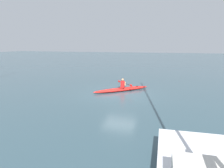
# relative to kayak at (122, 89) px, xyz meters

# --- Properties ---
(ground_plane) EXTENTS (160.00, 160.00, 0.00)m
(ground_plane) POSITION_rel_kayak_xyz_m (-0.12, 1.02, -0.14)
(ground_plane) COLOR #334C56
(kayak) EXTENTS (4.03, 3.97, 0.27)m
(kayak) POSITION_rel_kayak_xyz_m (0.00, 0.00, 0.00)
(kayak) COLOR red
(kayak) RESTS_ON ground
(kayaker) EXTENTS (1.67, 1.70, 0.76)m
(kayaker) POSITION_rel_kayak_xyz_m (-0.08, -0.08, 0.46)
(kayaker) COLOR red
(kayaker) RESTS_ON kayak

